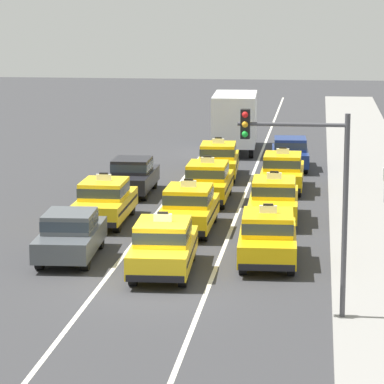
{
  "coord_description": "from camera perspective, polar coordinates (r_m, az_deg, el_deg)",
  "views": [
    {
      "loc": [
        4.73,
        -28.57,
        8.34
      ],
      "look_at": [
        0.1,
        8.46,
        1.3
      ],
      "focal_mm": 95.63,
      "sensor_mm": 36.0,
      "label": 1
    }
  ],
  "objects": [
    {
      "name": "traffic_light_pole",
      "position": [
        26.46,
        6.5,
        0.78
      ],
      "size": [
        2.87,
        0.33,
        5.58
      ],
      "color": "#47474C",
      "rests_on": "ground"
    },
    {
      "name": "lane_stripe_center_right",
      "position": [
        49.38,
        3.4,
        0.95
      ],
      "size": [
        0.14,
        80.0,
        0.01
      ],
      "primitive_type": "cube",
      "color": "silver",
      "rests_on": "ground"
    },
    {
      "name": "ground_plane",
      "position": [
        30.13,
        -2.19,
        -5.39
      ],
      "size": [
        160.0,
        160.0,
        0.0
      ],
      "primitive_type": "plane",
      "color": "#353538"
    },
    {
      "name": "taxi_center_third",
      "position": [
        42.69,
        0.88,
        0.62
      ],
      "size": [
        1.84,
        4.57,
        1.96
      ],
      "color": "black",
      "rests_on": "ground"
    },
    {
      "name": "taxi_right_third",
      "position": [
        45.35,
        5.07,
        1.17
      ],
      "size": [
        1.82,
        4.56,
        1.96
      ],
      "color": "black",
      "rests_on": "ground"
    },
    {
      "name": "taxi_right_second",
      "position": [
        39.02,
        4.59,
        -0.38
      ],
      "size": [
        1.9,
        4.59,
        1.96
      ],
      "color": "black",
      "rests_on": "ground"
    },
    {
      "name": "sedan_right_fourth",
      "position": [
        51.22,
        5.49,
        2.23
      ],
      "size": [
        1.98,
        4.39,
        1.58
      ],
      "color": "black",
      "rests_on": "ground"
    },
    {
      "name": "taxi_left_second",
      "position": [
        38.72,
        -4.9,
        -0.47
      ],
      "size": [
        1.88,
        4.58,
        1.96
      ],
      "color": "black",
      "rests_on": "ground"
    },
    {
      "name": "taxi_center_nearest",
      "position": [
        31.57,
        -1.61,
        -3.0
      ],
      "size": [
        1.99,
        4.63,
        1.96
      ],
      "color": "black",
      "rests_on": "ground"
    },
    {
      "name": "sidewalk_curb",
      "position": [
        44.41,
        10.2,
        -0.21
      ],
      "size": [
        4.0,
        90.0,
        0.15
      ],
      "primitive_type": "cube",
      "color": "gray",
      "rests_on": "ground"
    },
    {
      "name": "lane_stripe_left_center",
      "position": [
        49.68,
        -0.29,
        1.03
      ],
      "size": [
        0.14,
        80.0,
        0.01
      ],
      "primitive_type": "cube",
      "color": "silver",
      "rests_on": "ground"
    },
    {
      "name": "sedan_left_third",
      "position": [
        44.42,
        -3.34,
        0.96
      ],
      "size": [
        1.81,
        4.32,
        1.58
      ],
      "color": "black",
      "rests_on": "ground"
    },
    {
      "name": "taxi_center_fourth",
      "position": [
        48.47,
        1.48,
        1.83
      ],
      "size": [
        2.0,
        4.63,
        1.96
      ],
      "color": "black",
      "rests_on": "ground"
    },
    {
      "name": "taxi_right_nearest",
      "position": [
        32.87,
        4.25,
        -2.47
      ],
      "size": [
        1.98,
        4.62,
        1.96
      ],
      "color": "black",
      "rests_on": "ground"
    },
    {
      "name": "box_truck_center_fifth",
      "position": [
        56.93,
        2.44,
        4.06
      ],
      "size": [
        2.51,
        7.04,
        3.27
      ],
      "color": "black",
      "rests_on": "ground"
    },
    {
      "name": "sedan_left_nearest",
      "position": [
        33.5,
        -6.8,
        -2.32
      ],
      "size": [
        2.0,
        4.39,
        1.58
      ],
      "color": "black",
      "rests_on": "ground"
    },
    {
      "name": "taxi_center_second",
      "position": [
        37.26,
        -0.17,
        -0.87
      ],
      "size": [
        1.83,
        4.57,
        1.96
      ],
      "color": "black",
      "rests_on": "ground"
    }
  ]
}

